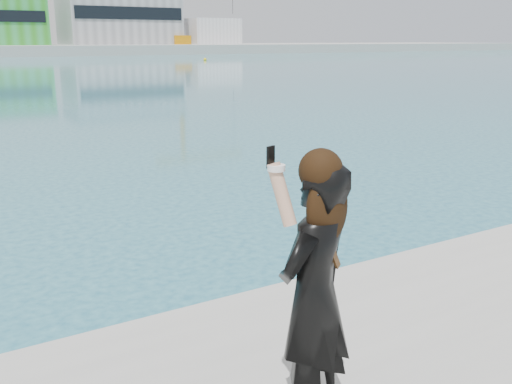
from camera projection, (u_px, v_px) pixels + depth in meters
warehouse_grey_right at (119, 16)px, 128.79m from camera, size 25.50×15.35×12.50m
ancillary_shed at (211, 31)px, 138.92m from camera, size 12.00×10.00×6.00m
flagpole_right at (44, 22)px, 114.56m from camera, size 1.28×0.16×8.00m
buoy_near at (205, 61)px, 87.69m from camera, size 0.50×0.50×0.50m
woman at (315, 288)px, 3.50m from camera, size 0.73×0.61×1.81m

